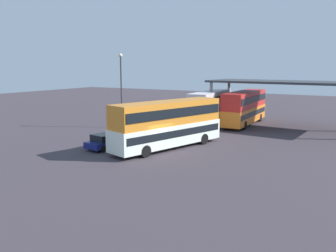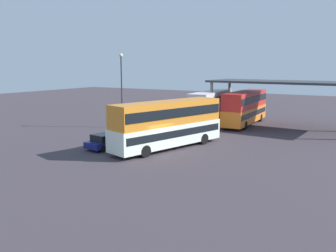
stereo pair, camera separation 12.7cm
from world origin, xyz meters
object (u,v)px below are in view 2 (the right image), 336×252
at_px(double_decker_main, 168,123).
at_px(parked_hatchback, 106,141).
at_px(lamppost_tall, 122,82).
at_px(double_decker_near_canopy, 211,106).
at_px(double_decker_mid_row, 245,106).

relative_size(double_decker_main, parked_hatchback, 2.93).
height_order(double_decker_main, lamppost_tall, lamppost_tall).
bearing_deg(lamppost_tall, parked_hatchback, -60.14).
bearing_deg(double_decker_near_canopy, double_decker_main, -176.26).
bearing_deg(lamppost_tall, double_decker_near_canopy, 44.35).
distance_m(double_decker_near_canopy, double_decker_mid_row, 4.27).
relative_size(parked_hatchback, double_decker_mid_row, 0.35).
relative_size(double_decker_main, double_decker_mid_row, 1.04).
height_order(parked_hatchback, lamppost_tall, lamppost_tall).
xyz_separation_m(double_decker_mid_row, lamppost_tall, (-11.87, -9.53, 3.11)).
height_order(double_decker_near_canopy, lamppost_tall, lamppost_tall).
bearing_deg(lamppost_tall, double_decker_mid_row, 38.76).
xyz_separation_m(double_decker_main, parked_hatchback, (-4.66, -2.91, -1.63)).
bearing_deg(double_decker_mid_row, parked_hatchback, 159.97).
height_order(double_decker_mid_row, lamppost_tall, lamppost_tall).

